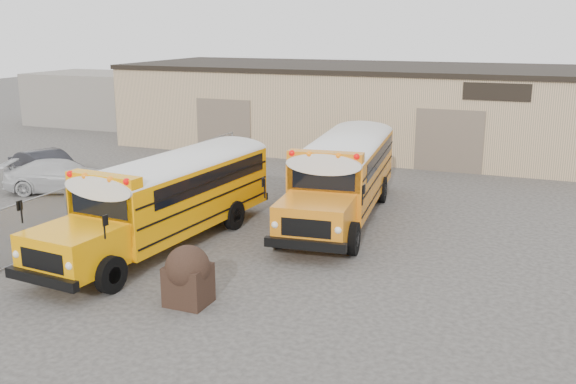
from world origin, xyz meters
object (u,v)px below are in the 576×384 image
at_px(car_white, 62,176).
at_px(school_bus_left, 260,159).
at_px(school_bus_right, 369,141).
at_px(tarp_bundle, 188,274).
at_px(car_dark, 48,168).

bearing_deg(car_white, school_bus_left, -99.99).
relative_size(school_bus_left, school_bus_right, 0.97).
xyz_separation_m(tarp_bundle, car_white, (-10.73, 7.96, -0.12)).
bearing_deg(car_dark, tarp_bundle, -105.50).
bearing_deg(car_white, school_bus_right, -81.30).
xyz_separation_m(car_white, car_dark, (-1.52, 0.89, 0.06)).
bearing_deg(school_bus_right, tarp_bundle, -92.54).
distance_m(tarp_bundle, car_dark, 15.11).
distance_m(school_bus_right, tarp_bundle, 15.22).
distance_m(school_bus_right, car_dark, 14.42).
height_order(school_bus_right, car_white, school_bus_right).
relative_size(school_bus_left, car_dark, 2.26).
height_order(school_bus_left, car_dark, school_bus_left).
xyz_separation_m(school_bus_left, car_white, (-8.28, -2.01, -0.99)).
xyz_separation_m(school_bus_right, tarp_bundle, (-0.67, -15.17, -0.93)).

